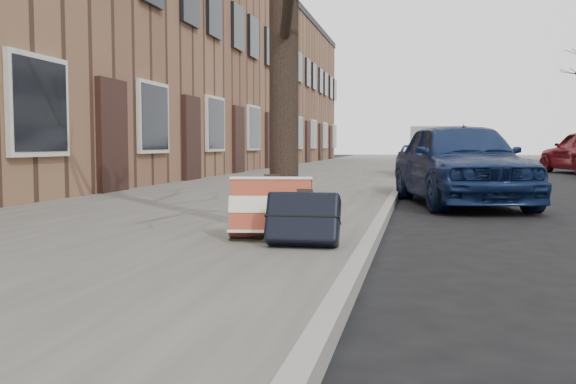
% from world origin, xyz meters
% --- Properties ---
extents(ground, '(120.00, 120.00, 0.00)m').
position_xyz_m(ground, '(0.00, 0.00, 0.00)').
color(ground, black).
rests_on(ground, ground).
extents(near_sidewalk, '(5.00, 70.00, 0.12)m').
position_xyz_m(near_sidewalk, '(-3.70, 15.00, 0.06)').
color(near_sidewalk, slate).
rests_on(near_sidewalk, ground).
extents(house_near, '(6.80, 40.00, 7.00)m').
position_xyz_m(house_near, '(-9.60, 16.00, 3.50)').
color(house_near, brown).
rests_on(house_near, ground).
extents(dirt_patch, '(0.85, 0.85, 0.02)m').
position_xyz_m(dirt_patch, '(-2.00, 1.20, 0.13)').
color(dirt_patch, black).
rests_on(dirt_patch, near_sidewalk).
extents(suitcase_red, '(0.75, 0.49, 0.54)m').
position_xyz_m(suitcase_red, '(-2.08, 0.91, 0.39)').
color(suitcase_red, '#9B341F').
rests_on(suitcase_red, near_sidewalk).
extents(suitcase_navy, '(0.60, 0.36, 0.46)m').
position_xyz_m(suitcase_navy, '(-1.74, 0.57, 0.35)').
color(suitcase_navy, black).
rests_on(suitcase_navy, near_sidewalk).
extents(car_near_front, '(2.39, 4.19, 1.34)m').
position_xyz_m(car_near_front, '(-0.21, 5.98, 0.67)').
color(car_near_front, '#12224B').
rests_on(car_near_front, ground).
extents(car_near_mid, '(1.70, 4.54, 1.48)m').
position_xyz_m(car_near_mid, '(-0.32, 14.15, 0.74)').
color(car_near_mid, '#9B9DA2').
rests_on(car_near_mid, ground).
extents(car_near_back, '(2.64, 4.85, 1.29)m').
position_xyz_m(car_near_back, '(-0.12, 23.75, 0.64)').
color(car_near_back, '#343338').
rests_on(car_near_back, ground).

